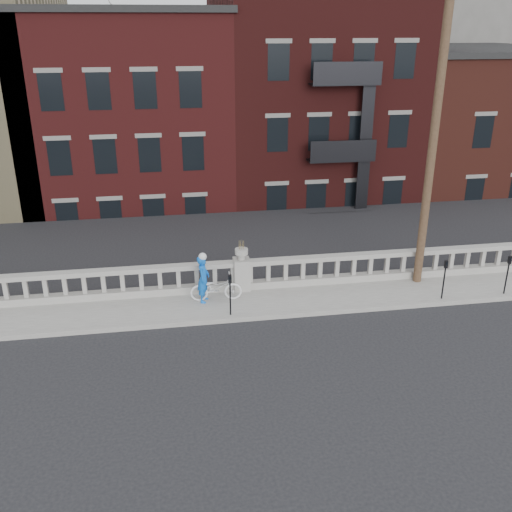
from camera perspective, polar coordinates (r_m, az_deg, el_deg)
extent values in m
plane|color=black|center=(16.21, 0.54, -9.73)|extent=(120.00, 120.00, 0.00)
cube|color=gray|center=(18.75, -1.02, -4.73)|extent=(32.00, 2.20, 0.15)
cube|color=gray|center=(19.51, -1.43, -2.96)|extent=(28.00, 0.34, 0.25)
cube|color=gray|center=(19.17, -1.46, -0.73)|extent=(28.00, 0.34, 0.16)
cube|color=gray|center=(19.33, -1.44, -1.82)|extent=(0.55, 0.55, 1.10)
cylinder|color=gray|center=(19.08, -1.46, -0.04)|extent=(0.24, 0.24, 0.20)
cylinder|color=gray|center=(19.01, -1.47, 0.46)|extent=(0.44, 0.44, 0.18)
cube|color=#605E59|center=(21.10, -1.50, -9.20)|extent=(36.00, 0.50, 5.15)
cube|color=black|center=(41.91, -5.54, 2.90)|extent=(80.00, 44.00, 0.50)
cube|color=#595651|center=(24.86, -7.41, -5.71)|extent=(16.00, 7.00, 4.00)
cube|color=#595651|center=(52.69, 19.07, 16.14)|extent=(14.00, 14.00, 18.00)
cube|color=#4D1616|center=(34.17, -12.07, 10.68)|extent=(10.00, 14.00, 14.00)
cube|color=black|center=(33.53, -13.12, 22.72)|extent=(10.30, 14.30, 0.30)
cube|color=#3B1110|center=(35.01, 4.78, 12.61)|extent=(10.00, 14.00, 15.50)
cube|color=#4C1E17|center=(38.94, 19.35, 9.81)|extent=(10.00, 14.00, 12.00)
cube|color=black|center=(38.22, 20.58, 18.81)|extent=(10.30, 14.30, 0.30)
cylinder|color=#422D1E|center=(19.47, 17.32, 11.11)|extent=(0.28, 0.28, 10.00)
cylinder|color=black|center=(17.65, -2.59, -4.31)|extent=(0.05, 0.05, 1.10)
cube|color=black|center=(17.36, -2.63, -2.30)|extent=(0.10, 0.08, 0.26)
cube|color=black|center=(17.30, -2.61, -2.24)|extent=(0.06, 0.01, 0.08)
cylinder|color=black|center=(19.64, 18.24, -2.61)|extent=(0.05, 0.05, 1.10)
cube|color=black|center=(19.38, 18.48, -0.78)|extent=(0.10, 0.08, 0.26)
cube|color=black|center=(19.33, 18.55, -0.73)|extent=(0.06, 0.01, 0.08)
cylinder|color=black|center=(20.74, 23.75, -2.09)|extent=(0.05, 0.05, 1.10)
cube|color=black|center=(20.49, 24.04, -0.36)|extent=(0.10, 0.08, 0.26)
cube|color=black|center=(20.44, 24.13, -0.30)|extent=(0.06, 0.01, 0.08)
imported|color=silver|center=(18.66, -4.01, -3.17)|extent=(1.71, 0.66, 0.88)
imported|color=blue|center=(18.47, -5.28, -2.29)|extent=(0.53, 0.66, 1.58)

